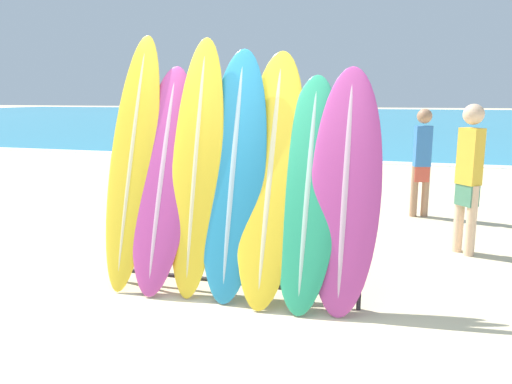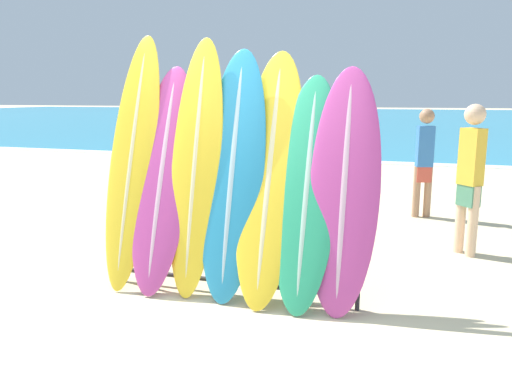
{
  "view_description": "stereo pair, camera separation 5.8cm",
  "coord_description": "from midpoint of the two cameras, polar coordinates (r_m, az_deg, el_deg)",
  "views": [
    {
      "loc": [
        1.49,
        -3.34,
        1.81
      ],
      "look_at": [
        0.01,
        1.57,
        0.82
      ],
      "focal_mm": 35.0,
      "sensor_mm": 36.0,
      "label": 1
    },
    {
      "loc": [
        1.55,
        -3.33,
        1.81
      ],
      "look_at": [
        0.01,
        1.57,
        0.82
      ],
      "focal_mm": 35.0,
      "sensor_mm": 36.0,
      "label": 2
    }
  ],
  "objects": [
    {
      "name": "person_far_left",
      "position": [
        11.9,
        -2.39,
        6.67
      ],
      "size": [
        0.28,
        0.29,
        1.7
      ],
      "rotation": [
        0.0,
        0.0,
        0.82
      ],
      "color": "#846047",
      "rests_on": "ground_plane"
    },
    {
      "name": "surfboard_slot_1",
      "position": [
        4.76,
        -10.9,
        1.6
      ],
      "size": [
        0.57,
        0.82,
        2.11
      ],
      "color": "#B23D8E",
      "rests_on": "ground_plane"
    },
    {
      "name": "person_mid_beach",
      "position": [
        7.21,
        -12.73,
        3.05
      ],
      "size": [
        0.24,
        0.27,
        1.57
      ],
      "rotation": [
        0.0,
        0.0,
        1.01
      ],
      "color": "beige",
      "rests_on": "ground_plane"
    },
    {
      "name": "surfboard_slot_5",
      "position": [
        4.3,
        5.59,
        0.09
      ],
      "size": [
        0.54,
        0.78,
        2.01
      ],
      "color": "#289E70",
      "rests_on": "ground_plane"
    },
    {
      "name": "ground_plane",
      "position": [
        4.09,
        -7.2,
        -15.42
      ],
      "size": [
        160.0,
        160.0,
        0.0
      ],
      "primitive_type": "plane",
      "color": "beige"
    },
    {
      "name": "surfboard_slot_4",
      "position": [
        4.41,
        1.3,
        1.85
      ],
      "size": [
        0.58,
        0.88,
        2.23
      ],
      "color": "yellow",
      "rests_on": "ground_plane"
    },
    {
      "name": "surfboard_slot_3",
      "position": [
        4.48,
        -2.94,
        2.11
      ],
      "size": [
        0.59,
        0.73,
        2.25
      ],
      "color": "teal",
      "rests_on": "ground_plane"
    },
    {
      "name": "surfboard_slot_6",
      "position": [
        4.24,
        9.79,
        0.23
      ],
      "size": [
        0.59,
        0.62,
        2.07
      ],
      "color": "#B23D8E",
      "rests_on": "ground_plane"
    },
    {
      "name": "person_far_right",
      "position": [
        6.14,
        22.9,
        1.94
      ],
      "size": [
        0.29,
        0.29,
        1.72
      ],
      "rotation": [
        0.0,
        0.0,
        5.45
      ],
      "color": "beige",
      "rests_on": "ground_plane"
    },
    {
      "name": "surfboard_slot_2",
      "position": [
        4.6,
        -7.16,
        2.95
      ],
      "size": [
        0.49,
        0.69,
        2.35
      ],
      "color": "yellow",
      "rests_on": "ground_plane"
    },
    {
      "name": "ocean_water",
      "position": [
        43.42,
        14.92,
        8.16
      ],
      "size": [
        120.0,
        60.0,
        0.01
      ],
      "color": "teal",
      "rests_on": "ground_plane"
    },
    {
      "name": "person_near_water",
      "position": [
        7.87,
        18.23,
        3.65
      ],
      "size": [
        0.27,
        0.22,
        1.63
      ],
      "rotation": [
        0.0,
        0.0,
        3.42
      ],
      "color": "#A87A5B",
      "rests_on": "ground_plane"
    },
    {
      "name": "surfboard_rack",
      "position": [
        4.58,
        -3.28,
        -6.49
      ],
      "size": [
        2.37,
        0.04,
        0.8
      ],
      "color": "#28282D",
      "rests_on": "ground_plane"
    },
    {
      "name": "surfboard_slot_0",
      "position": [
        4.94,
        -14.22,
        3.57
      ],
      "size": [
        0.48,
        0.85,
        2.41
      ],
      "color": "yellow",
      "rests_on": "ground_plane"
    }
  ]
}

